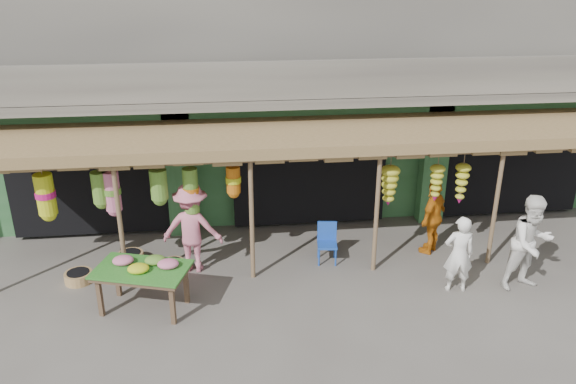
{
  "coord_description": "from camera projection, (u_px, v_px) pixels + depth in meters",
  "views": [
    {
      "loc": [
        -1.97,
        -10.15,
        5.89
      ],
      "look_at": [
        -0.64,
        1.0,
        1.34
      ],
      "focal_mm": 35.0,
      "sensor_mm": 36.0,
      "label": 1
    }
  ],
  "objects": [
    {
      "name": "person_front",
      "position": [
        459.0,
        254.0,
        10.68
      ],
      "size": [
        0.61,
        0.44,
        1.56
      ],
      "primitive_type": "imported",
      "rotation": [
        0.0,
        0.0,
        3.02
      ],
      "color": "white",
      "rests_on": "ground"
    },
    {
      "name": "person_shopper",
      "position": [
        192.0,
        228.0,
        11.36
      ],
      "size": [
        1.33,
        0.91,
        1.9
      ],
      "primitive_type": "imported",
      "rotation": [
        0.0,
        0.0,
        2.96
      ],
      "color": "#D67189",
      "rests_on": "ground"
    },
    {
      "name": "basket_left",
      "position": [
        131.0,
        258.0,
        11.94
      ],
      "size": [
        0.7,
        0.7,
        0.22
      ],
      "primitive_type": "cylinder",
      "rotation": [
        0.0,
        0.0,
        0.38
      ],
      "color": "olive",
      "rests_on": "ground"
    },
    {
      "name": "building",
      "position": [
        295.0,
        67.0,
        14.98
      ],
      "size": [
        16.4,
        6.8,
        7.0
      ],
      "color": "gray",
      "rests_on": "ground"
    },
    {
      "name": "ground",
      "position": [
        324.0,
        268.0,
        11.77
      ],
      "size": [
        80.0,
        80.0,
        0.0
      ],
      "primitive_type": "plane",
      "color": "#514C47",
      "rests_on": "ground"
    },
    {
      "name": "awning",
      "position": [
        312.0,
        139.0,
        11.52
      ],
      "size": [
        14.0,
        2.7,
        2.79
      ],
      "color": "brown",
      "rests_on": "ground"
    },
    {
      "name": "flower_table",
      "position": [
        143.0,
        270.0,
        10.08
      ],
      "size": [
        1.87,
        1.42,
        0.99
      ],
      "rotation": [
        0.0,
        0.0,
        -0.3
      ],
      "color": "#503B29",
      "rests_on": "ground"
    },
    {
      "name": "basket_right",
      "position": [
        173.0,
        267.0,
        11.58
      ],
      "size": [
        0.59,
        0.59,
        0.23
      ],
      "primitive_type": "cylinder",
      "rotation": [
        0.0,
        0.0,
        -0.19
      ],
      "color": "#8B6241",
      "rests_on": "ground"
    },
    {
      "name": "blue_chair",
      "position": [
        327.0,
        240.0,
        11.89
      ],
      "size": [
        0.46,
        0.47,
        0.86
      ],
      "rotation": [
        0.0,
        0.0,
        -0.13
      ],
      "color": "#1944A8",
      "rests_on": "ground"
    },
    {
      "name": "person_vendor",
      "position": [
        433.0,
        217.0,
        12.13
      ],
      "size": [
        0.99,
        0.99,
        1.69
      ],
      "primitive_type": "imported",
      "rotation": [
        0.0,
        0.0,
        3.92
      ],
      "color": "#C46A12",
      "rests_on": "ground"
    },
    {
      "name": "person_right",
      "position": [
        531.0,
        243.0,
        10.7
      ],
      "size": [
        1.06,
        0.9,
        1.93
      ],
      "primitive_type": "imported",
      "rotation": [
        0.0,
        0.0,
        0.19
      ],
      "color": "white",
      "rests_on": "ground"
    },
    {
      "name": "basket_mid",
      "position": [
        79.0,
        277.0,
        11.21
      ],
      "size": [
        0.55,
        0.55,
        0.21
      ],
      "primitive_type": "cylinder",
      "rotation": [
        0.0,
        0.0,
        0.0
      ],
      "color": "#966743",
      "rests_on": "ground"
    }
  ]
}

